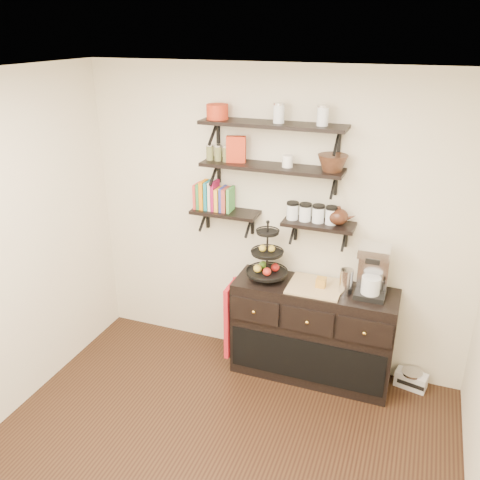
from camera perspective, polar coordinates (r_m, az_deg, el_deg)
name	(u,v)px	position (r m, az deg, el deg)	size (l,w,h in m)	color
ceiling	(178,84)	(2.60, -6.99, 17.01)	(3.50, 3.50, 0.02)	white
back_wall	(274,222)	(4.52, 3.89, 1.99)	(3.50, 0.02, 2.70)	beige
shelf_top	(273,125)	(4.16, 3.68, 12.79)	(1.20, 0.27, 0.23)	black
shelf_mid	(272,168)	(4.24, 3.56, 8.12)	(1.20, 0.27, 0.23)	black
shelf_low_left	(226,213)	(4.52, -1.63, 3.07)	(0.60, 0.25, 0.23)	black
shelf_low_right	(319,225)	(4.29, 8.84, 1.71)	(0.60, 0.25, 0.23)	black
cookbooks	(216,197)	(4.50, -2.71, 4.83)	(0.36, 0.15, 0.26)	red
glass_canisters	(312,214)	(4.27, 8.05, 2.91)	(0.43, 0.10, 0.13)	silver
sideboard	(312,332)	(4.63, 8.12, -10.16)	(1.40, 0.50, 0.92)	black
fruit_stand	(268,260)	(4.42, 3.11, -2.28)	(0.36, 0.36, 0.53)	black
candle	(321,282)	(4.37, 9.08, -4.71)	(0.08, 0.08, 0.08)	#B37D29
coffee_maker	(373,272)	(4.28, 14.68, -3.47)	(0.25, 0.23, 0.45)	black
thermal_carafe	(346,282)	(4.30, 11.83, -4.61)	(0.11, 0.11, 0.22)	silver
apron	(232,318)	(4.69, -0.94, -8.72)	(0.04, 0.30, 0.70)	#B31613
radio	(411,379)	(4.89, 18.65, -14.59)	(0.29, 0.21, 0.16)	silver
recipe_box	(236,149)	(4.30, -0.45, 10.15)	(0.16, 0.06, 0.22)	#B22C14
walnut_bowl	(332,163)	(4.10, 10.34, 8.50)	(0.24, 0.24, 0.13)	black
ramekins	(288,161)	(4.18, 5.37, 8.80)	(0.09, 0.09, 0.10)	white
teapot	(338,215)	(4.23, 10.99, 2.74)	(0.22, 0.16, 0.16)	#371B10
red_pot	(217,112)	(4.30, -2.56, 14.21)	(0.18, 0.18, 0.12)	#B22C14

